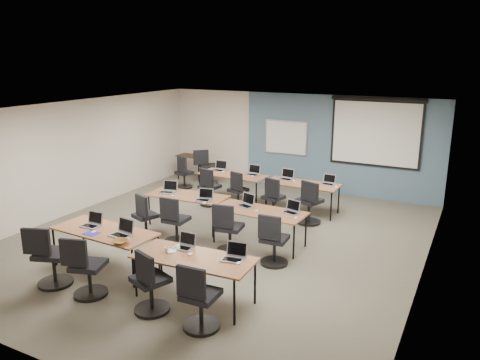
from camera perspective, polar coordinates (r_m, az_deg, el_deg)
The scene contains 58 objects.
floor at distance 9.87m, azimuth -2.78°, elevation -7.23°, with size 8.00×9.00×0.02m, color #6B6354.
ceiling at distance 9.19m, azimuth -2.99°, elevation 8.54°, with size 8.00×9.00×0.02m, color white.
wall_back at distance 13.42m, azimuth 6.91°, elevation 4.67°, with size 8.00×0.04×2.70m, color beige.
wall_front at distance 6.21m, azimuth -24.65°, elevation -8.99°, with size 8.00×0.04×2.70m, color beige.
wall_left at distance 11.93m, azimuth -19.71°, elevation 2.60°, with size 0.04×9.00×2.70m, color beige.
wall_right at distance 8.24m, azimuth 21.90°, elevation -2.91°, with size 0.04×9.00×2.70m, color beige.
blue_accent_panel at distance 13.01m, azimuth 12.02°, elevation 4.13°, with size 5.50×0.04×2.70m, color #3D5977.
whiteboard at distance 13.44m, azimuth 5.61°, elevation 5.16°, with size 1.28×0.03×0.98m.
projector_screen at distance 12.65m, azimuth 16.23°, elevation 6.02°, with size 2.40×0.10×1.82m.
training_table_front_left at distance 8.67m, azimuth -16.19°, elevation -6.16°, with size 1.94×0.81×0.73m.
training_table_front_right at distance 7.33m, azimuth -5.66°, elevation -9.62°, with size 1.90×0.79×0.73m.
training_table_mid_left at distance 10.43m, azimuth -6.43°, elevation -2.08°, with size 1.79×0.74×0.73m.
training_table_mid_right at distance 9.37m, azimuth 2.38°, elevation -3.97°, with size 1.86×0.78×0.73m.
training_table_back_left at distance 12.17m, azimuth -0.88°, elevation 0.50°, with size 1.77×0.74×0.73m.
training_table_back_right at distance 11.42m, azimuth 7.61°, elevation -0.61°, with size 1.77×0.74×0.73m.
laptop_0 at distance 8.92m, azimuth -17.58°, elevation -4.97°, with size 0.33×0.28×0.25m.
mouse_0 at distance 8.60m, azimuth -17.42°, elevation -6.07°, with size 0.06×0.10×0.04m, color white.
task_chair_0 at distance 8.45m, azimuth -22.17°, elevation -9.12°, with size 0.60×0.58×1.05m.
laptop_1 at distance 8.33m, azimuth -14.14°, elevation -6.10°, with size 0.36×0.31×0.27m.
mouse_1 at distance 8.13m, azimuth -13.54°, elevation -7.02°, with size 0.06×0.09×0.03m, color white.
task_chair_1 at distance 7.90m, azimuth -18.30°, elevation -10.58°, with size 0.56×0.54×1.02m.
laptop_2 at distance 7.64m, azimuth -6.73°, elevation -7.76°, with size 0.30×0.26×0.23m.
mouse_2 at distance 7.38m, azimuth -6.08°, elevation -8.97°, with size 0.06×0.10×0.04m, color white.
task_chair_2 at distance 7.20m, azimuth -10.95°, elevation -12.68°, with size 0.56×0.54×1.02m.
laptop_3 at distance 7.18m, azimuth -0.72°, elevation -9.17°, with size 0.33×0.28×0.25m.
mouse_3 at distance 7.04m, azimuth -0.18°, elevation -10.10°, with size 0.06×0.10×0.04m, color white.
task_chair_3 at distance 6.71m, azimuth -5.06°, elevation -14.64°, with size 0.53×0.53×1.01m.
laptop_4 at distance 10.68m, azimuth -8.74°, elevation -1.15°, with size 0.34×0.29×0.26m.
mouse_4 at distance 10.39m, azimuth -8.20°, elevation -1.89°, with size 0.05×0.09×0.03m, color white.
task_chair_4 at distance 10.00m, azimuth -11.54°, elevation -4.77°, with size 0.51×0.49×0.98m.
laptop_5 at distance 10.01m, azimuth -4.40°, elevation -2.12°, with size 0.32×0.27×0.24m.
mouse_5 at distance 9.79m, azimuth -4.37°, elevation -2.81°, with size 0.06×0.10×0.04m, color white.
task_chair_5 at distance 9.62m, azimuth -7.95°, elevation -5.33°, with size 0.52×0.52×1.00m.
laptop_6 at distance 9.60m, azimuth 0.80°, elevation -2.82°, with size 0.33×0.28×0.25m.
mouse_6 at distance 9.30m, azimuth 2.05°, elevation -3.77°, with size 0.06×0.09×0.03m, color white.
task_chair_6 at distance 9.09m, azimuth -1.45°, elevation -6.39°, with size 0.53×0.53×1.01m.
laptop_7 at distance 9.26m, azimuth 6.32°, elevation -3.61°, with size 0.31×0.27×0.24m.
mouse_7 at distance 8.97m, azimuth 6.82°, elevation -4.58°, with size 0.06×0.09×0.03m, color white.
task_chair_7 at distance 8.59m, azimuth 4.06°, elevation -7.78°, with size 0.52×0.52×1.00m.
laptop_8 at distance 12.56m, azimuth -2.52°, elevation 1.46°, with size 0.35×0.30×0.26m.
mouse_8 at distance 12.37m, azimuth -2.09°, elevation 1.01°, with size 0.07×0.11×0.04m, color white.
task_chair_8 at distance 11.90m, azimuth -3.81°, elevation -1.24°, with size 0.51×0.51×0.99m.
laptop_9 at distance 12.10m, azimuth 1.60°, elevation 0.95°, with size 0.34×0.29×0.26m.
mouse_9 at distance 11.93m, azimuth 1.53°, elevation 0.49°, with size 0.06×0.09×0.03m, color white.
task_chair_9 at distance 11.72m, azimuth -0.29°, elevation -1.57°, with size 0.47×0.46×0.95m.
laptop_10 at distance 11.71m, azimuth 5.70°, elevation 0.40°, with size 0.34×0.29×0.26m.
mouse_10 at distance 11.56m, azimuth 6.59°, elevation -0.08°, with size 0.06×0.10×0.03m, color white.
task_chair_10 at distance 11.08m, azimuth 4.04°, elevation -2.54°, with size 0.49×0.49×0.97m.
laptop_11 at distance 11.40m, azimuth 10.73°, elevation -0.22°, with size 0.30×0.26×0.23m.
mouse_11 at distance 11.17m, azimuth 11.64°, elevation -0.84°, with size 0.06×0.09×0.03m, color white.
task_chair_11 at distance 10.71m, azimuth 8.42°, elevation -3.12°, with size 0.58×0.56×1.03m.
blue_mousepad at distance 8.57m, azimuth -17.68°, elevation -6.21°, with size 0.26×0.21×0.01m, color #27249E.
snack_bowl at distance 7.98m, azimuth -14.37°, elevation -7.30°, with size 0.29×0.29×0.07m, color brown.
snack_plate at distance 7.54m, azimuth -8.42°, elevation -8.56°, with size 0.17×0.17×0.01m, color white.
coffee_cup at distance 7.50m, azimuth -8.92°, elevation -8.41°, with size 0.07×0.07×0.07m, color white.
utility_table at distance 14.46m, azimuth -5.95°, elevation 2.62°, with size 0.87×0.48×0.75m.
spare_chair_a at distance 13.95m, azimuth -4.06°, elevation 1.27°, with size 0.66×0.56×1.03m.
spare_chair_b at distance 13.54m, azimuth -6.87°, elevation 0.60°, with size 0.48×0.46×0.95m.
Camera 1 is at (4.65, -7.87, 3.73)m, focal length 35.00 mm.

